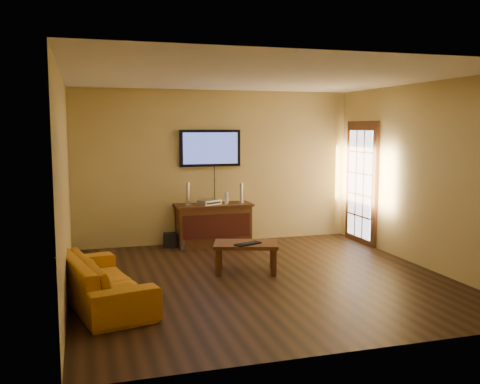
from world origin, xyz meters
name	(u,v)px	position (x,y,z in m)	size (l,w,h in m)	color
ground_plane	(261,279)	(0.00, 0.00, 0.00)	(5.00, 5.00, 0.00)	black
room_walls	(247,153)	(0.00, 0.62, 1.69)	(5.00, 5.00, 5.00)	tan
french_door	(361,184)	(2.46, 1.70, 1.05)	(0.07, 1.02, 2.22)	#3E200E
media_console	(214,224)	(-0.11, 2.24, 0.37)	(1.35, 0.52, 0.73)	#3E200E
television	(210,148)	(-0.11, 2.45, 1.69)	(1.09, 0.08, 0.64)	black
coffee_table	(246,247)	(-0.10, 0.38, 0.36)	(1.02, 0.78, 0.43)	#3E200E
sofa	(102,272)	(-2.10, -0.43, 0.37)	(1.91, 0.56, 0.75)	#C37A15
speaker_left	(188,195)	(-0.56, 2.27, 0.90)	(0.11, 0.11, 0.38)	silver
speaker_right	(241,194)	(0.40, 2.24, 0.89)	(0.10, 0.10, 0.35)	silver
av_receiver	(209,202)	(-0.19, 2.20, 0.77)	(0.35, 0.25, 0.08)	silver
game_console	(226,198)	(0.11, 2.20, 0.83)	(0.04, 0.15, 0.21)	white
subwoofer	(170,240)	(-0.86, 2.31, 0.12)	(0.23, 0.23, 0.23)	black
bottle	(183,245)	(-0.71, 1.96, 0.09)	(0.07, 0.07, 0.19)	white
keyboard	(248,244)	(-0.10, 0.27, 0.44)	(0.42, 0.29, 0.02)	black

